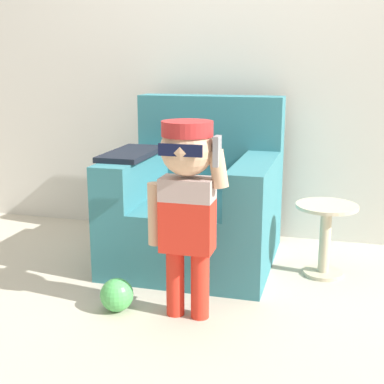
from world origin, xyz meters
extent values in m
plane|color=#BCB29E|center=(0.00, 0.00, 0.00)|extent=(10.00, 10.00, 0.00)
cube|color=silver|center=(0.00, 0.65, 1.30)|extent=(10.00, 0.05, 2.60)
cube|color=teal|center=(-0.11, 0.04, 0.19)|extent=(0.91, 0.94, 0.39)
cube|color=teal|center=(-0.11, 0.42, 0.67)|extent=(0.91, 0.19, 0.57)
cube|color=teal|center=(-0.47, -0.05, 0.51)|extent=(0.20, 0.75, 0.25)
cube|color=teal|center=(0.25, -0.05, 0.51)|extent=(0.20, 0.75, 0.25)
cube|color=black|center=(-0.47, -0.05, 0.65)|extent=(0.24, 0.52, 0.03)
cylinder|color=red|center=(-0.02, -0.66, 0.16)|extent=(0.09, 0.09, 0.32)
cylinder|color=red|center=(0.10, -0.66, 0.16)|extent=(0.09, 0.09, 0.32)
cube|color=red|center=(0.04, -0.66, 0.44)|extent=(0.24, 0.14, 0.24)
cube|color=#B29993|center=(0.04, -0.66, 0.61)|extent=(0.24, 0.14, 0.10)
sphere|color=tan|center=(0.04, -0.66, 0.79)|extent=(0.24, 0.24, 0.24)
cylinder|color=#B22828|center=(0.04, -0.66, 0.88)|extent=(0.23, 0.23, 0.07)
cube|color=#B22828|center=(0.04, -0.55, 0.86)|extent=(0.14, 0.11, 0.01)
cube|color=#0F1433|center=(0.04, -0.77, 0.80)|extent=(0.19, 0.01, 0.05)
cylinder|color=tan|center=(-0.11, -0.66, 0.49)|extent=(0.07, 0.07, 0.29)
cylinder|color=tan|center=(0.18, -0.66, 0.71)|extent=(0.10, 0.07, 0.17)
cube|color=gray|center=(0.18, -0.68, 0.79)|extent=(0.02, 0.07, 0.13)
cylinder|color=beige|center=(0.64, 0.02, 0.01)|extent=(0.22, 0.22, 0.02)
cylinder|color=beige|center=(0.64, 0.02, 0.19)|extent=(0.06, 0.06, 0.39)
cylinder|color=beige|center=(0.64, 0.02, 0.40)|extent=(0.34, 0.34, 0.02)
sphere|color=#4CB256|center=(-0.30, -0.70, 0.08)|extent=(0.16, 0.16, 0.16)
camera|label=1|loc=(0.66, -2.88, 1.17)|focal=50.00mm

